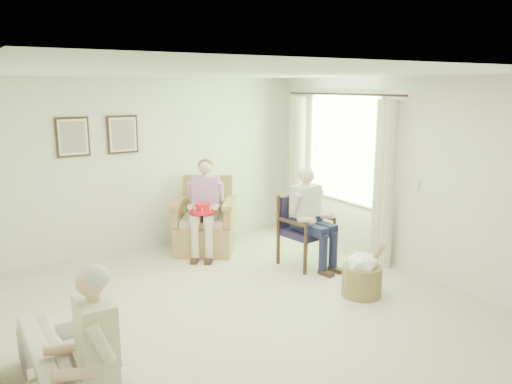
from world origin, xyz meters
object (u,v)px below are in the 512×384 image
person_sofa (92,344)px  sofa (84,372)px  hatbox (362,274)px  person_wicker (207,200)px  wood_armchair (303,227)px  person_dark (310,211)px  wicker_armchair (204,228)px  red_hat (203,209)px

person_sofa → sofa: bearing=-177.8°
hatbox → person_wicker: bearing=109.9°
sofa → hatbox: bearing=-83.9°
sofa → wood_armchair: bearing=-64.3°
person_dark → hatbox: bearing=-102.3°
wicker_armchair → person_sofa: (-2.48, -3.24, 0.33)m
person_dark → red_hat: bearing=127.5°
wicker_armchair → person_sofa: size_ratio=0.91×
wicker_armchair → sofa: bearing=-95.1°
person_sofa → hatbox: person_sofa is taller
wicker_armchair → wood_armchair: size_ratio=1.17×
red_hat → hatbox: 2.48m
wood_armchair → red_hat: (-1.10, 0.92, 0.21)m
wicker_armchair → hatbox: wicker_armchair is taller
red_hat → person_sofa: bearing=-128.4°
wood_armchair → person_dark: person_dark is taller
wood_armchair → sofa: wood_armchair is taller
person_dark → person_sofa: (-3.43, -1.86, -0.11)m
wood_armchair → red_hat: bearing=132.0°
person_dark → hatbox: 1.25m
wood_armchair → person_dark: 0.31m
person_dark → sofa: bearing=-164.4°
sofa → person_sofa: 0.55m
person_dark → red_hat: 1.54m
person_dark → red_hat: person_dark is taller
red_hat → hatbox: (1.01, -2.22, -0.46)m
wicker_armchair → person_sofa: 4.10m
wood_armchair → sofa: (-3.43, -1.65, -0.25)m
wicker_armchair → person_dark: person_dark is taller
person_wicker → person_sofa: size_ratio=1.13×
person_dark → person_sofa: size_ratio=1.11×
person_sofa → person_wicker: bearing=143.4°
wood_armchair → person_wicker: size_ratio=0.69×
wicker_armchair → hatbox: bearing=-35.4°
wicker_armchair → red_hat: wicker_armchair is taller
wicker_armchair → red_hat: size_ratio=2.94×
person_sofa → red_hat: (2.33, 2.94, 0.05)m
person_wicker → red_hat: bearing=-99.0°
sofa → person_sofa: person_sofa is taller
wicker_armchair → wood_armchair: bearing=-16.6°
person_sofa → red_hat: bearing=143.8°
wood_armchair → hatbox: 1.32m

